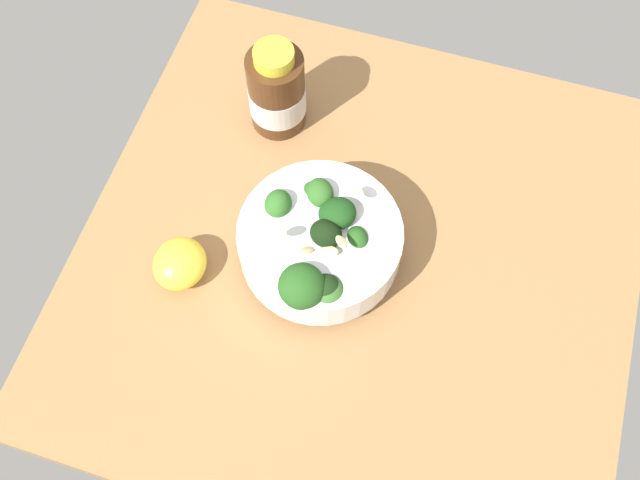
{
  "coord_description": "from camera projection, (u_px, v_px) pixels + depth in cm",
  "views": [
    {
      "loc": [
        5.86,
        -32.75,
        71.43
      ],
      "look_at": [
        -3.84,
        -1.71,
        4.0
      ],
      "focal_mm": 40.44,
      "sensor_mm": 36.0,
      "label": 1
    }
  ],
  "objects": [
    {
      "name": "ground_plane",
      "position": [
        357.0,
        261.0,
        0.81
      ],
      "size": [
        59.87,
        59.87,
        4.83
      ],
      "primitive_type": "cube",
      "color": "#996D42"
    },
    {
      "name": "lemon_wedge",
      "position": [
        180.0,
        264.0,
        0.76
      ],
      "size": [
        5.99,
        6.45,
        4.06
      ],
      "primitive_type": "ellipsoid",
      "rotation": [
        0.0,
        0.0,
        1.5
      ],
      "color": "yellow",
      "rests_on": "ground_plane"
    },
    {
      "name": "bowl_of_broccoli",
      "position": [
        320.0,
        242.0,
        0.75
      ],
      "size": [
        17.12,
        18.31,
        8.75
      ],
      "color": "white",
      "rests_on": "ground_plane"
    },
    {
      "name": "bottle_tall",
      "position": [
        277.0,
        92.0,
        0.82
      ],
      "size": [
        6.61,
        6.61,
        11.95
      ],
      "color": "#472814",
      "rests_on": "ground_plane"
    }
  ]
}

